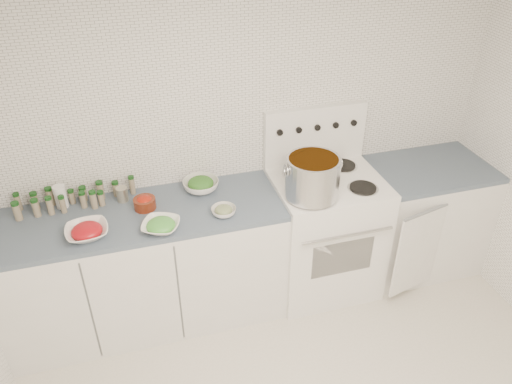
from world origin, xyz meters
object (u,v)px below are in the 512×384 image
at_px(stove, 324,230).
at_px(stock_pot, 313,176).
at_px(bowl_snowpea, 161,225).
at_px(bowl_tomato, 87,231).

bearing_deg(stove, stock_pot, -139.75).
height_order(stock_pot, bowl_snowpea, stock_pot).
bearing_deg(bowl_snowpea, stove, 9.92).
height_order(stock_pot, bowl_tomato, stock_pot).
distance_m(stove, stock_pot, 0.65).
bearing_deg(bowl_tomato, stove, 5.18).
distance_m(stock_pot, bowl_tomato, 1.43).
relative_size(stove, bowl_snowpea, 4.62).
distance_m(stove, bowl_tomato, 1.68).
relative_size(stock_pot, bowl_tomato, 1.38).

